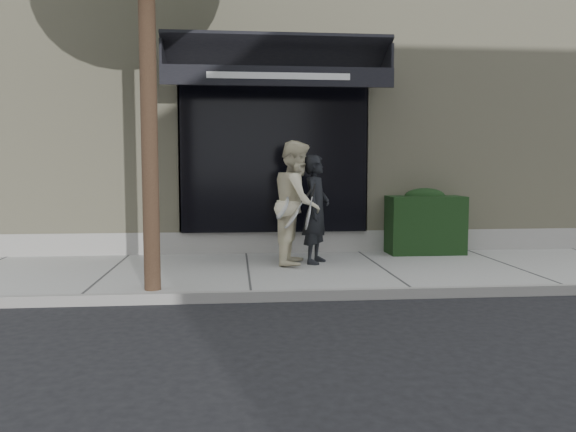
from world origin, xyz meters
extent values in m
plane|color=black|center=(0.00, 0.00, 0.00)|extent=(80.00, 80.00, 0.00)
cube|color=#969691|center=(0.00, 0.00, 0.06)|extent=(20.00, 3.00, 0.12)
cube|color=gray|center=(0.00, -1.55, 0.07)|extent=(20.00, 0.10, 0.14)
cube|color=tan|center=(0.00, 5.00, 2.75)|extent=(14.00, 7.00, 5.50)
cube|color=gray|center=(0.00, 1.70, 0.25)|extent=(14.02, 0.42, 0.50)
cube|color=black|center=(-1.50, 1.55, 1.80)|extent=(3.20, 0.30, 2.60)
cube|color=gray|center=(-3.10, 1.70, 1.80)|extent=(0.08, 0.40, 2.60)
cube|color=gray|center=(0.10, 1.70, 1.80)|extent=(0.08, 0.40, 2.60)
cube|color=gray|center=(-1.50, 1.70, 3.14)|extent=(3.36, 0.40, 0.12)
cube|color=black|center=(-1.50, 1.00, 3.40)|extent=(3.60, 1.03, 0.55)
cube|color=black|center=(-1.50, 0.50, 3.01)|extent=(3.60, 0.05, 0.30)
cube|color=white|center=(-1.50, 0.47, 3.01)|extent=(2.20, 0.01, 0.10)
cube|color=black|center=(-3.28, 1.00, 3.32)|extent=(0.04, 1.00, 0.45)
cube|color=black|center=(0.28, 1.00, 3.32)|extent=(0.04, 1.00, 0.45)
cube|color=black|center=(1.10, 1.25, 0.62)|extent=(1.30, 0.70, 1.00)
ellipsoid|color=black|center=(1.10, 1.25, 1.12)|extent=(0.71, 0.38, 0.27)
cylinder|color=black|center=(-3.20, -1.30, 2.40)|extent=(0.20, 0.20, 4.80)
imported|color=black|center=(-0.93, 0.42, 0.96)|extent=(0.62, 0.73, 1.69)
torus|color=silver|center=(-1.10, 0.04, 0.87)|extent=(0.10, 0.31, 0.30)
cylinder|color=silver|center=(-1.10, 0.04, 0.87)|extent=(0.07, 0.27, 0.27)
cylinder|color=silver|center=(-1.10, 0.04, 0.87)|extent=(0.18, 0.03, 0.06)
cylinder|color=black|center=(-1.10, 0.04, 0.87)|extent=(0.20, 0.04, 0.07)
torus|color=silver|center=(-1.34, 0.11, 0.86)|extent=(0.22, 0.32, 0.26)
cylinder|color=silver|center=(-1.34, 0.11, 0.86)|extent=(0.19, 0.29, 0.22)
cylinder|color=silver|center=(-1.34, 0.11, 0.86)|extent=(0.16, 0.04, 0.12)
cylinder|color=black|center=(-1.34, 0.11, 0.86)|extent=(0.18, 0.05, 0.14)
imported|color=beige|center=(-1.23, 0.38, 1.07)|extent=(0.91, 1.06, 1.90)
torus|color=silver|center=(-1.47, 0.16, 1.01)|extent=(0.23, 0.33, 0.28)
cylinder|color=silver|center=(-1.47, 0.16, 1.01)|extent=(0.18, 0.29, 0.25)
cylinder|color=silver|center=(-1.47, 0.16, 1.01)|extent=(0.17, 0.06, 0.10)
cylinder|color=black|center=(-1.47, 0.16, 1.01)|extent=(0.20, 0.08, 0.12)
camera|label=1|loc=(-2.18, -8.21, 1.62)|focal=35.00mm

